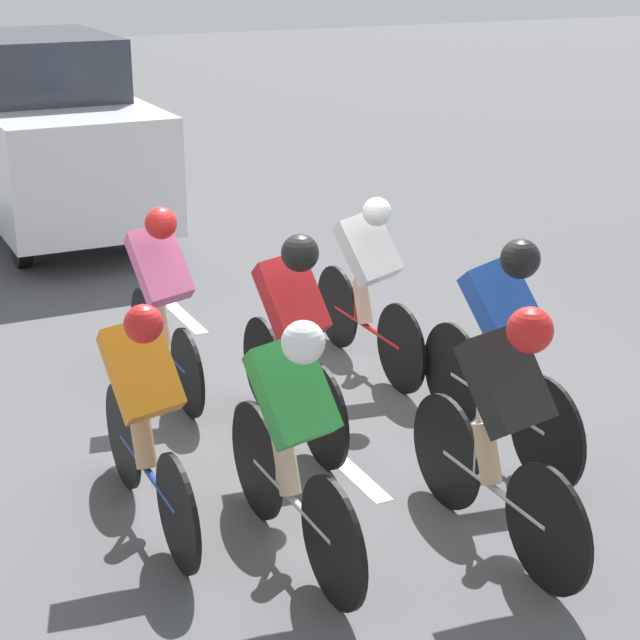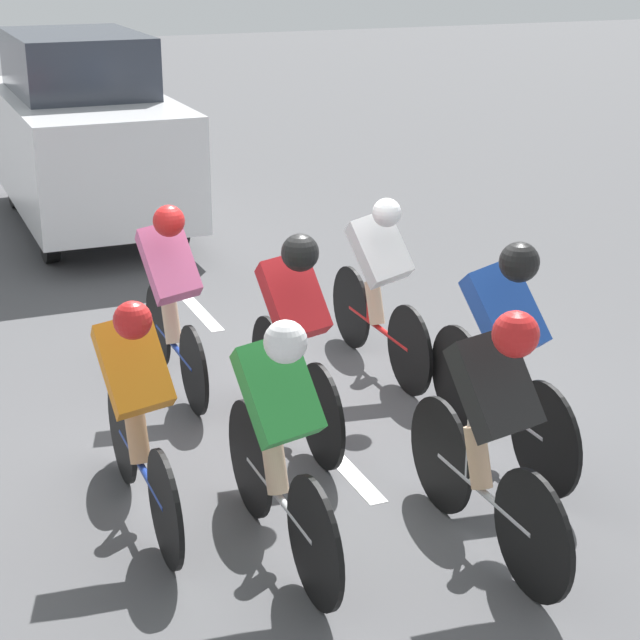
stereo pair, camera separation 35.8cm
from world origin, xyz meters
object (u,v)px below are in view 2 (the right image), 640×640
cyclist_pink (171,291)px  cyclist_red (294,330)px  cyclist_green (279,434)px  support_car (84,132)px  cyclist_white (380,280)px  cyclist_blue (504,345)px  cyclist_orange (137,406)px  cyclist_black (492,425)px

cyclist_pink → cyclist_red: bearing=114.8°
cyclist_pink → cyclist_green: cyclist_green is taller
cyclist_green → support_car: size_ratio=0.41×
cyclist_white → cyclist_pink: (1.55, -0.25, 0.03)m
cyclist_pink → cyclist_green: size_ratio=0.97×
cyclist_white → cyclist_green: cyclist_green is taller
cyclist_pink → cyclist_red: 1.23m
support_car → cyclist_green: bearing=86.5°
cyclist_white → cyclist_blue: 1.67m
cyclist_orange → support_car: support_car is taller
cyclist_pink → cyclist_white: bearing=170.8°
cyclist_red → support_car: (0.15, -6.21, 0.29)m
cyclist_orange → cyclist_black: bearing=147.4°
cyclist_red → cyclist_green: bearing=65.6°
cyclist_white → cyclist_blue: (-0.05, 1.67, 0.07)m
cyclist_blue → cyclist_white: bearing=-88.3°
cyclist_pink → support_car: (-0.37, -5.09, 0.31)m
cyclist_white → support_car: size_ratio=0.42×
cyclist_white → cyclist_red: 1.35m
support_car → cyclist_white: bearing=102.4°
cyclist_orange → cyclist_green: 0.89m
cyclist_red → cyclist_black: 1.77m
cyclist_pink → cyclist_green: (0.09, 2.46, -0.01)m
cyclist_orange → cyclist_white: (-2.23, -1.54, 0.00)m
cyclist_white → cyclist_red: bearing=40.2°
cyclist_pink → support_car: bearing=-94.2°
cyclist_pink → cyclist_blue: 2.50m
cyclist_green → cyclist_blue: bearing=-162.2°
cyclist_orange → cyclist_red: 1.38m
cyclist_orange → cyclist_red: cyclist_red is taller
cyclist_white → support_car: (1.18, -5.34, 0.34)m
cyclist_green → cyclist_pink: bearing=-92.1°
cyclist_red → cyclist_black: size_ratio=0.99×
cyclist_orange → cyclist_pink: (-0.68, -1.79, 0.03)m
support_car → cyclist_pink: bearing=85.8°
cyclist_orange → cyclist_pink: 1.92m
cyclist_orange → cyclist_green: size_ratio=1.01×
cyclist_blue → cyclist_red: 1.34m
cyclist_red → support_car: size_ratio=0.40×
cyclist_red → support_car: support_car is taller
cyclist_blue → cyclist_red: bearing=-36.5°
cyclist_green → cyclist_black: bearing=160.1°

